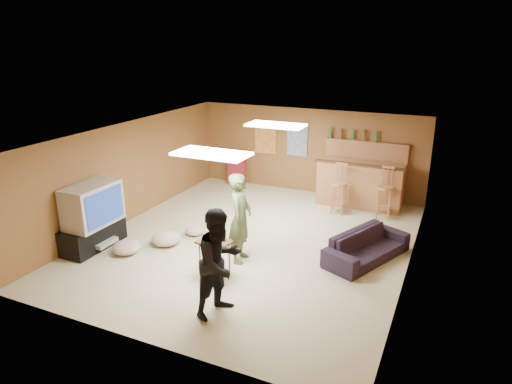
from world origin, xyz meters
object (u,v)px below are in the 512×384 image
at_px(person_olive, 240,218).
at_px(sofa, 367,246).
at_px(tv_body, 92,205).
at_px(person_black, 220,262).
at_px(tray_table, 215,259).
at_px(bar_counter, 360,184).

distance_m(person_olive, sofa, 2.40).
bearing_deg(sofa, tv_body, 132.77).
bearing_deg(person_black, tray_table, 52.03).
bearing_deg(bar_counter, tray_table, -108.08).
xyz_separation_m(person_black, tray_table, (-0.59, 0.87, -0.49)).
relative_size(tv_body, person_olive, 0.66).
relative_size(person_black, sofa, 0.91).
relative_size(person_olive, sofa, 0.92).
distance_m(bar_counter, sofa, 2.87).
xyz_separation_m(tv_body, person_black, (3.27, -0.93, -0.07)).
xyz_separation_m(tv_body, sofa, (4.90, 1.69, -0.63)).
distance_m(person_black, sofa, 3.14).
height_order(person_black, sofa, person_black).
bearing_deg(person_black, bar_counter, 8.67).
relative_size(bar_counter, person_black, 1.21).
bearing_deg(sofa, bar_counter, 39.03).
height_order(person_olive, person_black, person_olive).
xyz_separation_m(tv_body, person_olive, (2.79, 0.71, -0.07)).
relative_size(tv_body, tray_table, 1.62).
relative_size(person_black, tray_table, 2.43).
bearing_deg(tv_body, bar_counter, 47.00).
distance_m(tv_body, tray_table, 2.74).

